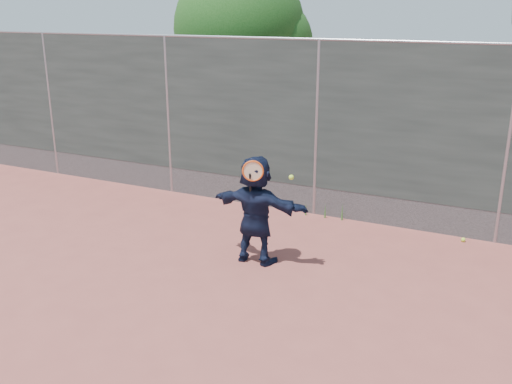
% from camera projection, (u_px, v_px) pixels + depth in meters
% --- Properties ---
extents(ground, '(80.00, 80.00, 0.00)m').
position_uv_depth(ground, '(217.00, 300.00, 7.14)').
color(ground, '#9E4C42').
rests_on(ground, ground).
extents(player, '(1.47, 0.51, 1.57)m').
position_uv_depth(player, '(256.00, 210.00, 8.00)').
color(player, '#121A32').
rests_on(player, ground).
extents(ball_ground, '(0.07, 0.07, 0.07)m').
position_uv_depth(ball_ground, '(463.00, 240.00, 8.90)').
color(ball_ground, '#C6F837').
rests_on(ball_ground, ground).
extents(fence, '(20.00, 0.06, 3.03)m').
position_uv_depth(fence, '(317.00, 126.00, 9.65)').
color(fence, '#38423D').
rests_on(fence, ground).
extents(swing_action, '(0.70, 0.17, 0.51)m').
position_uv_depth(swing_action, '(257.00, 173.00, 7.61)').
color(swing_action, '#E85215').
rests_on(swing_action, ground).
extents(tree_left, '(3.15, 3.00, 4.53)m').
position_uv_depth(tree_left, '(247.00, 33.00, 13.02)').
color(tree_left, '#382314').
rests_on(tree_left, ground).
extents(weed_clump, '(0.68, 0.07, 0.30)m').
position_uv_depth(weed_clump, '(328.00, 211.00, 9.87)').
color(weed_clump, '#387226').
rests_on(weed_clump, ground).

